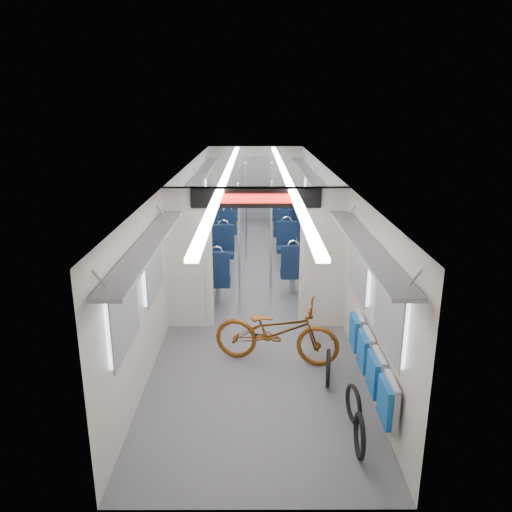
{
  "coord_description": "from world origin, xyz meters",
  "views": [
    {
      "loc": [
        -0.02,
        -9.66,
        3.51
      ],
      "look_at": [
        -0.0,
        -1.71,
        1.11
      ],
      "focal_mm": 35.0,
      "sensor_mm": 36.0,
      "label": 1
    }
  ],
  "objects_px": {
    "seat_bay_far_right": "(290,219)",
    "stanchion_far_right": "(271,212)",
    "seat_bay_near_right": "(301,253)",
    "bike_hoop_c": "(328,370)",
    "seat_bay_far_left": "(221,219)",
    "bike_hoop_b": "(353,406)",
    "bike_hoop_a": "(359,438)",
    "bicycle": "(277,331)",
    "stanchion_far_left": "(246,212)",
    "flip_bench": "(370,362)",
    "stanchion_near_left": "(239,250)",
    "stanchion_near_right": "(271,246)",
    "seat_bay_near_left": "(209,259)"
  },
  "relations": [
    {
      "from": "seat_bay_far_right",
      "to": "stanchion_far_right",
      "type": "relative_size",
      "value": 1.01
    },
    {
      "from": "bike_hoop_a",
      "to": "seat_bay_far_right",
      "type": "height_order",
      "value": "seat_bay_far_right"
    },
    {
      "from": "bike_hoop_c",
      "to": "seat_bay_far_left",
      "type": "xyz_separation_m",
      "value": [
        -1.86,
        7.54,
        0.31
      ]
    },
    {
      "from": "seat_bay_near_left",
      "to": "stanchion_near_left",
      "type": "distance_m",
      "value": 1.61
    },
    {
      "from": "stanchion_far_right",
      "to": "flip_bench",
      "type": "bearing_deg",
      "value": -80.37
    },
    {
      "from": "seat_bay_far_left",
      "to": "stanchion_near_left",
      "type": "distance_m",
      "value": 5.2
    },
    {
      "from": "bicycle",
      "to": "bike_hoop_a",
      "type": "xyz_separation_m",
      "value": [
        0.77,
        -2.03,
        -0.25
      ]
    },
    {
      "from": "bike_hoop_b",
      "to": "seat_bay_near_right",
      "type": "distance_m",
      "value": 5.0
    },
    {
      "from": "bike_hoop_a",
      "to": "seat_bay_far_right",
      "type": "xyz_separation_m",
      "value": [
        -0.12,
        8.8,
        0.36
      ]
    },
    {
      "from": "seat_bay_near_left",
      "to": "seat_bay_near_right",
      "type": "distance_m",
      "value": 1.92
    },
    {
      "from": "bike_hoop_b",
      "to": "seat_bay_far_right",
      "type": "bearing_deg",
      "value": 91.21
    },
    {
      "from": "bike_hoop_b",
      "to": "stanchion_far_right",
      "type": "xyz_separation_m",
      "value": [
        -0.76,
        6.28,
        0.94
      ]
    },
    {
      "from": "seat_bay_far_right",
      "to": "seat_bay_near_right",
      "type": "bearing_deg",
      "value": -90.0
    },
    {
      "from": "seat_bay_near_left",
      "to": "stanchion_far_right",
      "type": "bearing_deg",
      "value": 53.54
    },
    {
      "from": "bike_hoop_c",
      "to": "stanchion_far_right",
      "type": "bearing_deg",
      "value": 96.04
    },
    {
      "from": "bicycle",
      "to": "seat_bay_far_left",
      "type": "bearing_deg",
      "value": 21.84
    },
    {
      "from": "seat_bay_near_left",
      "to": "seat_bay_far_right",
      "type": "height_order",
      "value": "seat_bay_far_right"
    },
    {
      "from": "flip_bench",
      "to": "stanchion_near_right",
      "type": "bearing_deg",
      "value": 109.26
    },
    {
      "from": "bicycle",
      "to": "seat_bay_near_right",
      "type": "distance_m",
      "value": 3.61
    },
    {
      "from": "bike_hoop_a",
      "to": "bike_hoop_b",
      "type": "xyz_separation_m",
      "value": [
        0.05,
        0.59,
        -0.01
      ]
    },
    {
      "from": "stanchion_far_right",
      "to": "bicycle",
      "type": "bearing_deg",
      "value": -90.7
    },
    {
      "from": "stanchion_near_left",
      "to": "bike_hoop_a",
      "type": "bearing_deg",
      "value": -70.48
    },
    {
      "from": "flip_bench",
      "to": "stanchion_near_left",
      "type": "height_order",
      "value": "stanchion_near_left"
    },
    {
      "from": "flip_bench",
      "to": "bike_hoop_a",
      "type": "relative_size",
      "value": 4.3
    },
    {
      "from": "seat_bay_far_left",
      "to": "seat_bay_far_right",
      "type": "xyz_separation_m",
      "value": [
        1.87,
        -0.11,
        0.04
      ]
    },
    {
      "from": "bike_hoop_b",
      "to": "stanchion_far_right",
      "type": "distance_m",
      "value": 6.39
    },
    {
      "from": "seat_bay_far_right",
      "to": "stanchion_near_left",
      "type": "distance_m",
      "value": 5.18
    },
    {
      "from": "bike_hoop_c",
      "to": "seat_bay_far_left",
      "type": "distance_m",
      "value": 7.77
    },
    {
      "from": "seat_bay_near_right",
      "to": "stanchion_far_right",
      "type": "height_order",
      "value": "stanchion_far_right"
    },
    {
      "from": "bike_hoop_c",
      "to": "seat_bay_near_right",
      "type": "xyz_separation_m",
      "value": [
        0.01,
        4.21,
        0.32
      ]
    },
    {
      "from": "bike_hoop_b",
      "to": "seat_bay_near_right",
      "type": "bearing_deg",
      "value": 92.0
    },
    {
      "from": "seat_bay_near_right",
      "to": "stanchion_far_right",
      "type": "bearing_deg",
      "value": 114.57
    },
    {
      "from": "bicycle",
      "to": "stanchion_far_right",
      "type": "distance_m",
      "value": 4.89
    },
    {
      "from": "bike_hoop_b",
      "to": "seat_bay_far_left",
      "type": "relative_size",
      "value": 0.23
    },
    {
      "from": "flip_bench",
      "to": "seat_bay_far_right",
      "type": "bearing_deg",
      "value": 93.05
    },
    {
      "from": "bicycle",
      "to": "stanchion_far_left",
      "type": "height_order",
      "value": "stanchion_far_left"
    },
    {
      "from": "bike_hoop_a",
      "to": "seat_bay_far_left",
      "type": "xyz_separation_m",
      "value": [
        -1.99,
        8.91,
        0.32
      ]
    },
    {
      "from": "bike_hoop_c",
      "to": "stanchion_near_right",
      "type": "relative_size",
      "value": 0.22
    },
    {
      "from": "seat_bay_far_left",
      "to": "flip_bench",
      "type": "bearing_deg",
      "value": -74.0
    },
    {
      "from": "bicycle",
      "to": "seat_bay_near_right",
      "type": "bearing_deg",
      "value": 1.42
    },
    {
      "from": "bike_hoop_c",
      "to": "bike_hoop_b",
      "type": "bearing_deg",
      "value": -76.83
    },
    {
      "from": "bike_hoop_c",
      "to": "seat_bay_far_left",
      "type": "height_order",
      "value": "seat_bay_far_left"
    },
    {
      "from": "seat_bay_near_left",
      "to": "seat_bay_near_right",
      "type": "bearing_deg",
      "value": 13.3
    },
    {
      "from": "bike_hoop_a",
      "to": "stanchion_near_right",
      "type": "height_order",
      "value": "stanchion_near_right"
    },
    {
      "from": "stanchion_near_right",
      "to": "stanchion_far_left",
      "type": "height_order",
      "value": "same"
    },
    {
      "from": "seat_bay_far_right",
      "to": "stanchion_far_right",
      "type": "xyz_separation_m",
      "value": [
        -0.59,
        -1.93,
        0.57
      ]
    },
    {
      "from": "bike_hoop_b",
      "to": "seat_bay_near_right",
      "type": "relative_size",
      "value": 0.22
    },
    {
      "from": "bicycle",
      "to": "seat_bay_far_right",
      "type": "distance_m",
      "value": 6.8
    },
    {
      "from": "flip_bench",
      "to": "bike_hoop_c",
      "type": "bearing_deg",
      "value": 133.84
    },
    {
      "from": "bicycle",
      "to": "seat_bay_far_left",
      "type": "relative_size",
      "value": 0.87
    }
  ]
}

